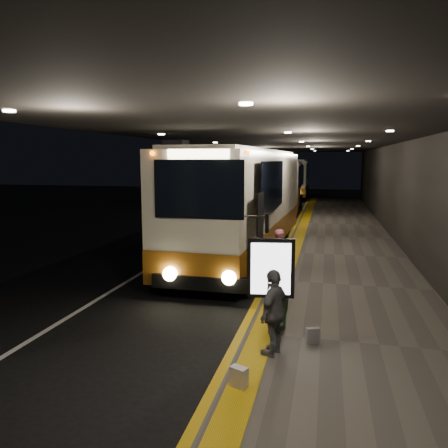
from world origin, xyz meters
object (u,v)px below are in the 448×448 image
at_px(coach_main, 245,206).
at_px(passenger_waiting_green, 275,284).
at_px(coach_third, 295,179).
at_px(bag_polka, 313,335).
at_px(stanchion_post, 269,283).
at_px(passenger_waiting_grey, 274,312).
at_px(passenger_boarding, 280,256).
at_px(bag_plain, 239,377).
at_px(coach_second, 281,189).
at_px(info_sign, 271,270).

xyz_separation_m(coach_main, passenger_waiting_green, (2.09, -7.64, -0.80)).
distance_m(coach_third, passenger_waiting_green, 35.71).
xyz_separation_m(bag_polka, stanchion_post, (-1.12, 2.01, 0.42)).
bearing_deg(passenger_waiting_grey, passenger_boarding, -156.37).
bearing_deg(bag_polka, bag_plain, -118.36).
height_order(passenger_boarding, bag_polka, passenger_boarding).
bearing_deg(bag_polka, passenger_waiting_grey, -135.95).
bearing_deg(coach_third, passenger_boarding, -88.20).
relative_size(coach_main, passenger_waiting_grey, 8.00).
distance_m(passenger_waiting_green, passenger_waiting_grey, 1.32).
distance_m(coach_second, bag_plain, 23.99).
height_order(coach_main, stanchion_post, coach_main).
bearing_deg(bag_plain, stanchion_post, 90.72).
distance_m(bag_polka, bag_plain, 2.24).
xyz_separation_m(passenger_waiting_green, bag_plain, (-0.25, -2.62, -0.77)).
bearing_deg(bag_polka, coach_second, 97.54).
xyz_separation_m(coach_third, passenger_waiting_grey, (2.32, -36.94, -0.78)).
distance_m(coach_main, bag_polka, 8.92).
relative_size(coach_third, stanchion_post, 10.06).
relative_size(bag_plain, info_sign, 0.17).
bearing_deg(coach_main, passenger_boarding, -64.20).
xyz_separation_m(coach_main, stanchion_post, (1.79, -6.27, -1.17)).
bearing_deg(passenger_waiting_green, coach_main, -178.77).
xyz_separation_m(bag_plain, stanchion_post, (-0.05, 3.99, 0.40)).
xyz_separation_m(coach_main, coach_third, (-0.10, 28.00, -0.17)).
bearing_deg(coach_third, passenger_waiting_green, -88.12).
relative_size(coach_third, bag_polka, 37.78).
xyz_separation_m(passenger_waiting_green, stanchion_post, (-0.30, 1.37, -0.37)).
relative_size(coach_main, bag_polka, 41.87).
relative_size(coach_second, coach_third, 1.00).
distance_m(coach_second, stanchion_post, 20.00).
bearing_deg(coach_third, coach_second, -91.22).
xyz_separation_m(coach_third, passenger_waiting_green, (2.19, -35.64, -0.64)).
bearing_deg(passenger_waiting_green, coach_third, 169.46).
bearing_deg(passenger_boarding, coach_third, -3.37).
height_order(bag_plain, stanchion_post, stanchion_post).
relative_size(coach_second, bag_polka, 37.61).
distance_m(passenger_waiting_grey, info_sign, 1.10).
distance_m(coach_main, stanchion_post, 6.62).
height_order(info_sign, stanchion_post, info_sign).
relative_size(coach_third, passenger_waiting_grey, 7.22).
bearing_deg(passenger_boarding, stanchion_post, 171.78).
bearing_deg(info_sign, coach_second, 86.75).
bearing_deg(coach_second, passenger_waiting_green, -86.57).
xyz_separation_m(bag_plain, info_sign, (0.20, 2.25, 1.17)).
distance_m(passenger_boarding, stanchion_post, 2.04).
height_order(passenger_waiting_grey, info_sign, info_sign).
xyz_separation_m(coach_second, info_sign, (2.03, -21.63, -0.23)).
distance_m(coach_third, passenger_waiting_grey, 37.02).
height_order(coach_third, bag_plain, coach_third).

